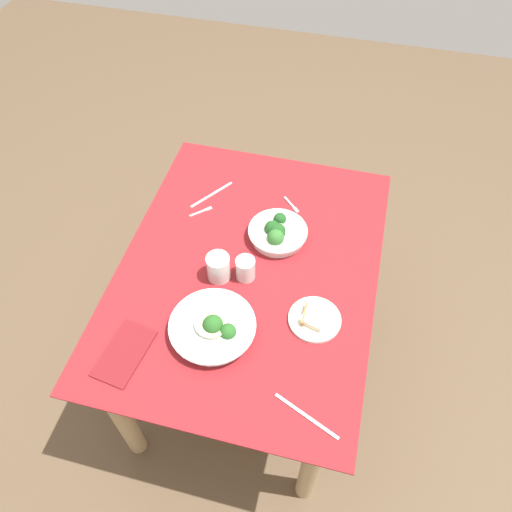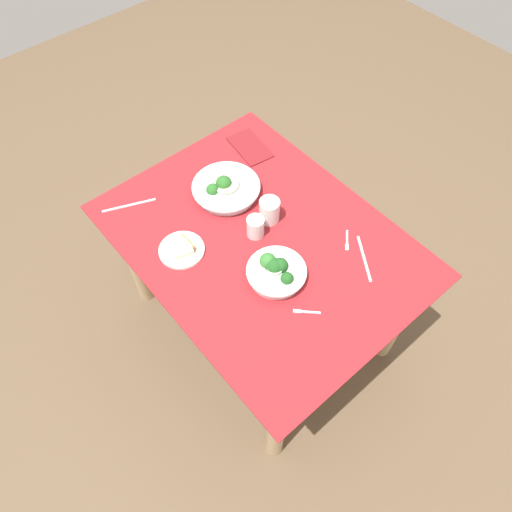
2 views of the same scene
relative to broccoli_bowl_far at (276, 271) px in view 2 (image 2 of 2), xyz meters
name	(u,v)px [view 2 (image 2 of 2)]	position (x,y,z in m)	size (l,w,h in m)	color
ground_plane	(260,321)	(0.16, -0.07, -0.73)	(6.00, 6.00, 0.00)	brown
dining_table	(261,256)	(0.16, -0.07, -0.15)	(1.21, 0.91, 0.70)	maroon
broccoli_bowl_far	(276,271)	(0.00, 0.00, 0.00)	(0.22, 0.22, 0.08)	white
broccoli_bowl_near	(225,189)	(0.44, -0.11, 0.00)	(0.28, 0.28, 0.09)	white
bread_side_plate	(182,249)	(0.31, 0.20, -0.02)	(0.17, 0.17, 0.03)	silver
water_glass_center	(255,227)	(0.20, -0.07, 0.01)	(0.07, 0.07, 0.09)	silver
water_glass_side	(269,210)	(0.22, -0.16, 0.02)	(0.08, 0.08, 0.10)	silver
fork_by_far_bowl	(305,312)	(-0.18, 0.02, -0.03)	(0.08, 0.08, 0.00)	#B7B7BC
fork_by_near_bowl	(347,241)	(-0.06, -0.31, -0.03)	(0.07, 0.08, 0.00)	#B7B7BC
table_knife_left	(129,205)	(0.64, 0.23, -0.03)	(0.22, 0.01, 0.00)	#B7B7BC
table_knife_right	(364,258)	(-0.16, -0.30, -0.03)	(0.21, 0.01, 0.00)	#B7B7BC
napkin_folded_upper	(250,147)	(0.58, -0.36, -0.03)	(0.21, 0.12, 0.01)	maroon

